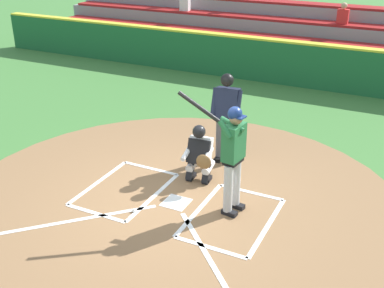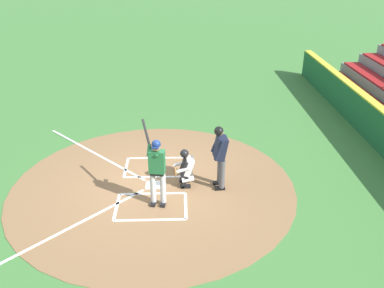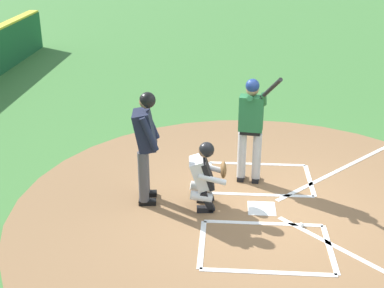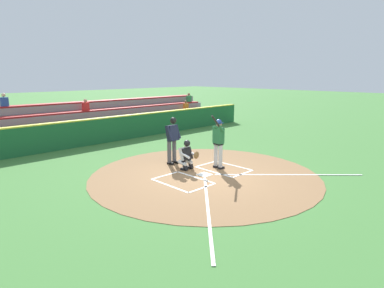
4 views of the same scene
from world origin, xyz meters
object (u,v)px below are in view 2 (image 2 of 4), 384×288
object	(u,v)px
catcher	(185,167)
plate_umpire	(220,153)
batter	(157,168)
baseball	(135,176)

from	to	relation	value
catcher	plate_umpire	world-z (taller)	plate_umpire
batter	catcher	size ratio (longest dim) A/B	1.88
catcher	batter	bearing A→B (deg)	141.65
plate_umpire	baseball	size ratio (longest dim) A/B	25.20
catcher	plate_umpire	xyz separation A→B (m)	(-0.13, -0.95, 0.49)
catcher	plate_umpire	bearing A→B (deg)	-97.71
batter	catcher	distance (m)	1.28
plate_umpire	baseball	bearing A→B (deg)	75.25
catcher	baseball	distance (m)	1.66
batter	baseball	bearing A→B (deg)	27.74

